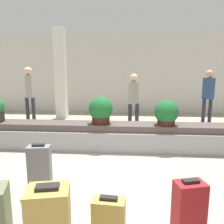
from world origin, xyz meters
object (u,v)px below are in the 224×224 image
at_px(suitcase_5, 40,169).
at_px(suitcase_0, 189,212).
at_px(potted_plant_1, 166,113).
at_px(potted_plant_2, 101,110).
at_px(traveler_1, 29,90).
at_px(pillar, 61,74).
at_px(suitcase_6, 109,222).
at_px(traveler_2, 208,92).
at_px(traveler_0, 134,97).

bearing_deg(suitcase_5, suitcase_0, -31.31).
bearing_deg(potted_plant_1, potted_plant_2, 178.89).
bearing_deg(potted_plant_2, traveler_1, 140.57).
xyz_separation_m(pillar, traveler_1, (-0.70, -1.06, -0.50)).
height_order(potted_plant_1, potted_plant_2, potted_plant_2).
height_order(suitcase_6, traveler_1, traveler_1).
bearing_deg(suitcase_6, potted_plant_2, 103.15).
xyz_separation_m(suitcase_0, traveler_1, (-3.73, 4.69, 0.79)).
bearing_deg(potted_plant_2, suitcase_0, -65.45).
height_order(suitcase_0, traveler_1, traveler_1).
height_order(suitcase_6, traveler_2, traveler_2).
height_order(pillar, traveler_1, pillar).
relative_size(traveler_1, traveler_2, 1.05).
distance_m(pillar, suitcase_6, 6.43).
bearing_deg(traveler_2, suitcase_5, 109.33).
xyz_separation_m(suitcase_0, suitcase_6, (-0.77, -0.11, -0.07)).
distance_m(suitcase_0, suitcase_6, 0.78).
distance_m(pillar, potted_plant_1, 4.59).
relative_size(suitcase_0, traveler_2, 0.37).
bearing_deg(potted_plant_2, suitcase_5, -108.09).
relative_size(suitcase_5, traveler_0, 0.43).
relative_size(potted_plant_2, traveler_1, 0.32).
distance_m(suitcase_6, potted_plant_1, 2.91).
xyz_separation_m(suitcase_0, traveler_2, (1.87, 5.06, 0.73)).
relative_size(pillar, traveler_0, 1.98).
bearing_deg(traveler_0, potted_plant_2, 0.00).
bearing_deg(traveler_2, suitcase_0, 129.43).
distance_m(suitcase_5, potted_plant_1, 2.73).
xyz_separation_m(suitcase_6, potted_plant_2, (-0.42, 2.71, 0.61)).
xyz_separation_m(suitcase_6, traveler_2, (2.64, 5.17, 0.80)).
bearing_deg(traveler_1, suitcase_5, -174.61).
bearing_deg(suitcase_5, suitcase_6, -48.55).
bearing_deg(traveler_1, pillar, -54.28).
height_order(pillar, potted_plant_2, pillar).
bearing_deg(pillar, traveler_0, -31.01).
relative_size(suitcase_5, traveler_1, 0.38).
bearing_deg(potted_plant_1, traveler_2, 55.93).
bearing_deg(pillar, traveler_1, -123.47).
relative_size(pillar, potted_plant_2, 5.51).
xyz_separation_m(traveler_0, traveler_1, (-3.27, 0.49, 0.15)).
bearing_deg(potted_plant_1, traveler_1, 151.63).
relative_size(potted_plant_2, traveler_0, 0.36).
bearing_deg(suitcase_0, suitcase_6, 173.30).
bearing_deg(potted_plant_1, suitcase_6, -109.56).
xyz_separation_m(pillar, suitcase_5, (1.24, -5.00, -1.27)).
height_order(pillar, traveler_2, pillar).
bearing_deg(traveler_1, suitcase_0, -162.33).
relative_size(potted_plant_1, traveler_1, 0.29).
distance_m(potted_plant_1, traveler_2, 3.01).
xyz_separation_m(suitcase_5, traveler_1, (-1.94, 3.94, 0.77)).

